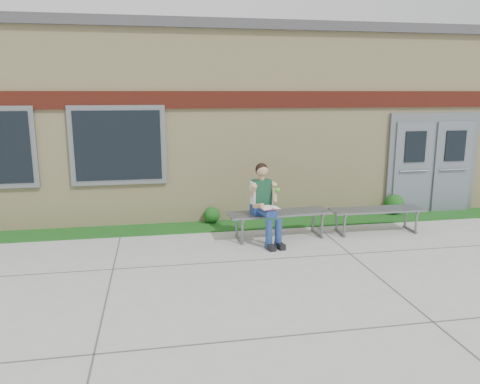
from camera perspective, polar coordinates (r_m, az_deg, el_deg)
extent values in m
plane|color=#9E9E99|center=(7.63, 7.81, -9.20)|extent=(80.00, 80.00, 0.00)
cube|color=#124614|center=(10.00, 3.20, -3.86)|extent=(16.00, 0.80, 0.02)
cube|color=beige|center=(12.96, -0.25, 8.76)|extent=(16.00, 6.00, 4.00)
cube|color=#3F3F42|center=(13.01, -0.26, 18.03)|extent=(16.20, 6.20, 0.20)
cube|color=maroon|center=(9.97, 2.87, 11.19)|extent=(16.00, 0.06, 0.35)
cube|color=slate|center=(9.78, -14.63, 5.51)|extent=(1.90, 0.08, 1.60)
cube|color=black|center=(9.74, -14.65, 5.49)|extent=(1.70, 0.04, 1.40)
cube|color=slate|center=(11.66, 22.34, 3.27)|extent=(2.20, 0.08, 2.30)
cube|color=slate|center=(11.37, 20.31, 2.72)|extent=(0.92, 0.06, 2.10)
cube|color=slate|center=(11.91, 24.46, 2.78)|extent=(0.92, 0.06, 2.10)
cube|color=slate|center=(8.97, 4.84, -2.55)|extent=(2.01, 0.68, 0.04)
cube|color=slate|center=(8.87, -0.14, -4.48)|extent=(0.09, 0.55, 0.45)
cube|color=slate|center=(9.27, 9.54, -3.91)|extent=(0.09, 0.55, 0.45)
cube|color=slate|center=(9.68, 16.34, -2.08)|extent=(1.88, 0.55, 0.04)
cube|color=slate|center=(9.44, 12.18, -3.81)|extent=(0.05, 0.52, 0.43)
cube|color=slate|center=(10.10, 20.06, -3.24)|extent=(0.05, 0.52, 0.43)
cube|color=navy|center=(8.80, 2.57, -2.11)|extent=(0.40, 0.31, 0.17)
cube|color=#0F3A26|center=(8.71, 2.65, -0.07)|extent=(0.37, 0.27, 0.48)
sphere|color=tan|center=(8.62, 2.70, 2.64)|extent=(0.26, 0.26, 0.22)
sphere|color=black|center=(8.64, 2.65, 2.80)|extent=(0.27, 0.27, 0.23)
cylinder|color=navy|center=(8.52, 2.73, -2.45)|extent=(0.24, 0.46, 0.16)
cylinder|color=navy|center=(8.59, 3.88, -2.33)|extent=(0.24, 0.46, 0.16)
cylinder|color=navy|center=(8.40, 3.54, -5.19)|extent=(0.13, 0.13, 0.52)
cylinder|color=navy|center=(8.48, 4.70, -5.04)|extent=(0.13, 0.13, 0.52)
cube|color=black|center=(8.41, 3.73, -6.69)|extent=(0.15, 0.29, 0.10)
cube|color=black|center=(8.48, 4.89, -6.53)|extent=(0.15, 0.29, 0.10)
cylinder|color=tan|center=(8.56, 1.60, 0.16)|extent=(0.14, 0.25, 0.28)
cylinder|color=tan|center=(8.72, 4.02, 0.35)|extent=(0.14, 0.25, 0.28)
cube|color=white|center=(8.42, 3.67, -1.90)|extent=(0.36, 0.29, 0.02)
cube|color=#B4434C|center=(8.42, 3.67, -1.98)|extent=(0.36, 0.30, 0.01)
sphere|color=#54B12F|center=(8.60, 4.62, 0.25)|extent=(0.09, 0.09, 0.09)
sphere|color=#124614|center=(9.99, -3.44, -2.80)|extent=(0.34, 0.34, 0.34)
sphere|color=#124614|center=(11.26, 18.29, -1.41)|extent=(0.45, 0.45, 0.45)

